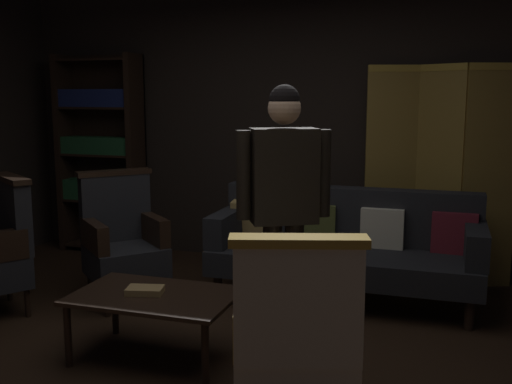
# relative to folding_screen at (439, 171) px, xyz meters

# --- Properties ---
(ground_plane) EXTENTS (10.00, 10.00, 0.00)m
(ground_plane) POSITION_rel_folding_screen_xyz_m (-1.23, -2.17, -0.99)
(ground_plane) COLOR black
(back_wall) EXTENTS (7.20, 0.10, 2.80)m
(back_wall) POSITION_rel_folding_screen_xyz_m (-1.23, 0.28, 0.41)
(back_wall) COLOR black
(back_wall) RESTS_ON ground_plane
(folding_screen) EXTENTS (1.27, 0.28, 1.90)m
(folding_screen) POSITION_rel_folding_screen_xyz_m (0.00, 0.00, 0.00)
(folding_screen) COLOR olive
(folding_screen) RESTS_ON ground_plane
(bookshelf) EXTENTS (0.90, 0.32, 2.05)m
(bookshelf) POSITION_rel_folding_screen_xyz_m (-3.38, 0.03, 0.07)
(bookshelf) COLOR black
(bookshelf) RESTS_ON ground_plane
(velvet_couch) EXTENTS (2.12, 0.78, 0.88)m
(velvet_couch) POSITION_rel_folding_screen_xyz_m (-0.68, -0.71, -0.53)
(velvet_couch) COLOR black
(velvet_couch) RESTS_ON ground_plane
(coffee_table) EXTENTS (1.00, 0.64, 0.42)m
(coffee_table) POSITION_rel_folding_screen_xyz_m (-1.62, -2.21, -0.61)
(coffee_table) COLOR black
(coffee_table) RESTS_ON ground_plane
(armchair_gilt_accent) EXTENTS (0.72, 0.72, 1.04)m
(armchair_gilt_accent) POSITION_rel_folding_screen_xyz_m (-0.57, -2.81, -0.50)
(armchair_gilt_accent) COLOR #B78E33
(armchair_gilt_accent) RESTS_ON ground_plane
(armchair_wing_left) EXTENTS (0.82, 0.82, 1.04)m
(armchair_wing_left) POSITION_rel_folding_screen_xyz_m (-2.37, -1.31, -0.50)
(armchair_wing_left) COLOR black
(armchair_wing_left) RESTS_ON ground_plane
(standing_figure) EXTENTS (0.53, 0.37, 1.70)m
(standing_figure) POSITION_rel_folding_screen_xyz_m (-0.88, -1.90, 0.04)
(standing_figure) COLOR black
(standing_figure) RESTS_ON ground_plane
(book_tan_leather) EXTENTS (0.25, 0.19, 0.04)m
(book_tan_leather) POSITION_rel_folding_screen_xyz_m (-1.68, -2.22, -0.54)
(book_tan_leather) COLOR #9E7A47
(book_tan_leather) RESTS_ON coffee_table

